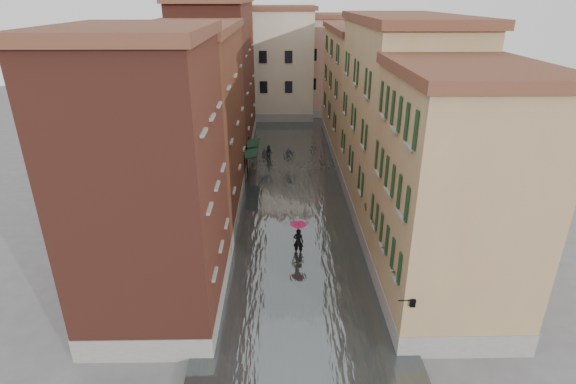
{
  "coord_description": "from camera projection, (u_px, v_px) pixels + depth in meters",
  "views": [
    {
      "loc": [
        -1.03,
        -20.96,
        14.54
      ],
      "look_at": [
        -0.56,
        5.41,
        3.0
      ],
      "focal_mm": 28.0,
      "sensor_mm": 36.0,
      "label": 1
    }
  ],
  "objects": [
    {
      "name": "building_right_near",
      "position": [
        452.0,
        200.0,
        21.02
      ],
      "size": [
        6.0,
        8.0,
        11.5
      ],
      "primitive_type": "cube",
      "color": "#9D7351",
      "rests_on": "ground"
    },
    {
      "name": "pedestrian_far",
      "position": [
        269.0,
        153.0,
        42.89
      ],
      "size": [
        0.79,
        0.65,
        1.49
      ],
      "primitive_type": "imported",
      "rotation": [
        0.0,
        0.0,
        -0.12
      ],
      "color": "#232325",
      "rests_on": "ground"
    },
    {
      "name": "building_left_mid",
      "position": [
        193.0,
        128.0,
        30.67
      ],
      "size": [
        6.0,
        14.0,
        12.5
      ],
      "primitive_type": "cube",
      "color": "brown",
      "rests_on": "ground"
    },
    {
      "name": "awning_far",
      "position": [
        253.0,
        145.0,
        39.62
      ],
      "size": [
        1.09,
        2.98,
        2.8
      ],
      "color": "#15301F",
      "rests_on": "ground"
    },
    {
      "name": "building_right_far",
      "position": [
        360.0,
        92.0,
        44.83
      ],
      "size": [
        6.0,
        16.0,
        11.5
      ],
      "primitive_type": "cube",
      "color": "#9D7351",
      "rests_on": "ground"
    },
    {
      "name": "building_right_mid",
      "position": [
        397.0,
        124.0,
        30.79
      ],
      "size": [
        6.0,
        14.0,
        13.0
      ],
      "primitive_type": "cube",
      "color": "tan",
      "rests_on": "ground"
    },
    {
      "name": "building_end_pink",
      "position": [
        333.0,
        66.0,
        59.37
      ],
      "size": [
        10.0,
        9.0,
        12.0
      ],
      "primitive_type": "cube",
      "color": "tan",
      "rests_on": "ground"
    },
    {
      "name": "building_end_cream",
      "position": [
        264.0,
        65.0,
        57.2
      ],
      "size": [
        12.0,
        9.0,
        13.0
      ],
      "primitive_type": "cube",
      "color": "beige",
      "rests_on": "ground"
    },
    {
      "name": "pedestrian_main",
      "position": [
        298.0,
        236.0,
        27.04
      ],
      "size": [
        1.0,
        1.0,
        2.06
      ],
      "color": "black",
      "rests_on": "ground"
    },
    {
      "name": "window_planters",
      "position": [
        376.0,
        219.0,
        24.14
      ],
      "size": [
        0.59,
        10.54,
        0.84
      ],
      "color": "#963831",
      "rests_on": "ground"
    },
    {
      "name": "awning_near",
      "position": [
        251.0,
        153.0,
        37.51
      ],
      "size": [
        1.09,
        2.86,
        2.8
      ],
      "color": "#15301F",
      "rests_on": "ground"
    },
    {
      "name": "ground",
      "position": [
        300.0,
        280.0,
        25.04
      ],
      "size": [
        120.0,
        120.0,
        0.0
      ],
      "primitive_type": "plane",
      "color": "#5C5C5E",
      "rests_on": "ground"
    },
    {
      "name": "building_left_near",
      "position": [
        150.0,
        188.0,
        20.49
      ],
      "size": [
        6.0,
        8.0,
        13.0
      ],
      "primitive_type": "cube",
      "color": "#5E2A1F",
      "rests_on": "ground"
    },
    {
      "name": "building_left_far",
      "position": [
        219.0,
        80.0,
        44.11
      ],
      "size": [
        6.0,
        16.0,
        14.0
      ],
      "primitive_type": "cube",
      "color": "#5E2A1F",
      "rests_on": "ground"
    },
    {
      "name": "floodwater",
      "position": [
        293.0,
        187.0,
        36.91
      ],
      "size": [
        10.0,
        60.0,
        0.2
      ],
      "primitive_type": "cube",
      "color": "#474D4E",
      "rests_on": "ground"
    },
    {
      "name": "wall_lantern",
      "position": [
        412.0,
        302.0,
        18.41
      ],
      "size": [
        0.71,
        0.22,
        0.35
      ],
      "color": "black",
      "rests_on": "ground"
    }
  ]
}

